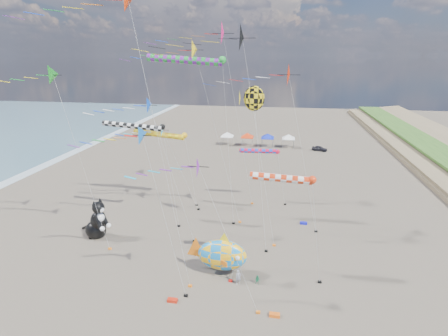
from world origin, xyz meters
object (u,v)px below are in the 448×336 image
at_px(cat_inflatable, 96,218).
at_px(child_blue, 195,248).
at_px(child_green, 257,280).
at_px(person_adult, 238,277).
at_px(fish_inflatable, 222,255).
at_px(parked_car, 320,148).

height_order(cat_inflatable, child_blue, cat_inflatable).
height_order(child_green, child_blue, child_blue).
relative_size(cat_inflatable, person_adult, 3.30).
relative_size(person_adult, child_blue, 1.58).
bearing_deg(child_green, fish_inflatable, -177.43).
bearing_deg(parked_car, fish_inflatable, -175.40).
bearing_deg(fish_inflatable, parked_car, 74.59).
relative_size(child_blue, parked_car, 0.29).
height_order(cat_inflatable, person_adult, cat_inflatable).
relative_size(cat_inflatable, child_green, 5.28).
height_order(cat_inflatable, child_green, cat_inflatable).
bearing_deg(fish_inflatable, cat_inflatable, 162.62).
distance_m(child_blue, parked_car, 51.34).
xyz_separation_m(person_adult, child_green, (1.85, 0.29, -0.30)).
relative_size(fish_inflatable, parked_car, 1.90).
height_order(fish_inflatable, child_green, fish_inflatable).
xyz_separation_m(cat_inflatable, child_green, (20.03, -6.08, -2.12)).
bearing_deg(child_blue, child_green, -80.98).
distance_m(fish_inflatable, parked_car, 53.75).
relative_size(person_adult, parked_car, 0.45).
bearing_deg(child_blue, fish_inflatable, -93.60).
xyz_separation_m(cat_inflatable, child_blue, (12.57, -1.40, -2.12)).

